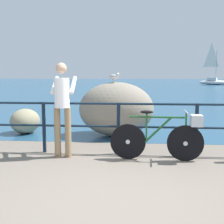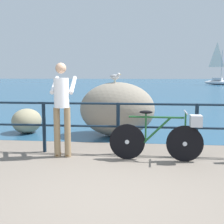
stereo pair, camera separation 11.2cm
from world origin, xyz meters
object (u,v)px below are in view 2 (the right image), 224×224
(seagull, at_px, (115,77))
(sailboat, at_px, (219,80))
(person_at_railing, at_px, (62,105))
(breakwater_boulder_left, at_px, (27,121))
(breakwater_boulder_main, at_px, (117,109))
(bicycle, at_px, (164,136))

(seagull, distance_m, sailboat, 37.94)
(sailboat, bearing_deg, seagull, -79.08)
(person_at_railing, relative_size, breakwater_boulder_left, 2.09)
(person_at_railing, bearing_deg, breakwater_boulder_main, -28.20)
(bicycle, relative_size, seagull, 5.18)
(breakwater_boulder_main, distance_m, seagull, 0.83)
(breakwater_boulder_left, relative_size, sailboat, 0.14)
(breakwater_boulder_main, relative_size, breakwater_boulder_left, 2.23)
(person_at_railing, bearing_deg, sailboat, -22.73)
(breakwater_boulder_main, bearing_deg, sailboat, 71.84)
(seagull, xyz_separation_m, sailboat, (11.86, 36.03, -0.80))
(person_at_railing, relative_size, seagull, 5.43)
(sailboat, bearing_deg, bicycle, -76.68)
(breakwater_boulder_left, xyz_separation_m, sailboat, (14.25, 35.89, 0.38))
(person_at_railing, bearing_deg, bicycle, -96.60)
(person_at_railing, height_order, breakwater_boulder_main, person_at_railing)
(bicycle, bearing_deg, sailboat, 76.57)
(breakwater_boulder_main, relative_size, seagull, 5.79)
(breakwater_boulder_left, bearing_deg, breakwater_boulder_main, -2.35)
(bicycle, relative_size, person_at_railing, 0.96)
(person_at_railing, bearing_deg, seagull, -27.22)
(breakwater_boulder_main, xyz_separation_m, sailboat, (11.80, 35.99, 0.02))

